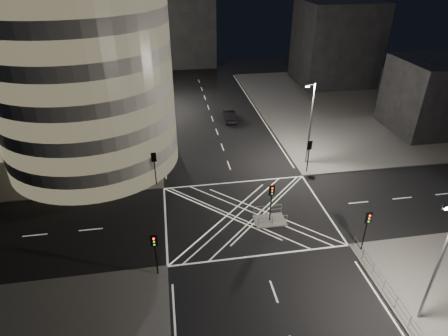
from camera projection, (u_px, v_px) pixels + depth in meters
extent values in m
plane|color=black|center=(246.00, 214.00, 37.41)|extent=(120.00, 120.00, 0.00)
cube|color=#4D4A48|center=(20.00, 125.00, 56.35)|extent=(42.00, 42.00, 0.15)
cube|color=#4D4A48|center=(377.00, 103.00, 64.51)|extent=(42.00, 42.00, 0.15)
cube|color=slate|center=(270.00, 221.00, 36.37)|extent=(3.00, 2.00, 0.15)
cylinder|color=gray|center=(79.00, 58.00, 40.77)|extent=(20.00, 20.00, 25.00)
cube|color=gray|center=(11.00, 43.00, 47.91)|extent=(20.00, 18.00, 25.00)
cube|color=gray|center=(72.00, 29.00, 64.59)|extent=(24.00, 16.00, 22.00)
cube|color=black|center=(336.00, 43.00, 71.39)|extent=(14.00, 12.00, 15.00)
cube|color=black|center=(431.00, 96.00, 52.71)|extent=(10.00, 10.00, 10.00)
cube|color=black|center=(173.00, 24.00, 81.87)|extent=(18.00, 8.00, 18.00)
cylinder|color=black|center=(140.00, 164.00, 42.74)|extent=(0.32, 0.32, 3.18)
ellipsoid|color=black|center=(137.00, 141.00, 41.31)|extent=(4.65, 4.65, 5.34)
cylinder|color=black|center=(141.00, 139.00, 47.74)|extent=(0.32, 0.32, 3.71)
ellipsoid|color=black|center=(138.00, 116.00, 46.15)|extent=(4.80, 4.80, 5.52)
cylinder|color=black|center=(143.00, 122.00, 52.96)|extent=(0.32, 0.32, 3.32)
ellipsoid|color=black|center=(140.00, 103.00, 51.52)|extent=(4.40, 4.40, 5.06)
cylinder|color=black|center=(143.00, 107.00, 58.09)|extent=(0.32, 0.32, 3.30)
ellipsoid|color=black|center=(141.00, 89.00, 56.62)|extent=(4.66, 4.66, 5.36)
cylinder|color=black|center=(144.00, 95.00, 63.20)|extent=(0.32, 0.32, 3.33)
ellipsoid|color=black|center=(142.00, 78.00, 61.74)|extent=(4.54, 4.54, 5.22)
cylinder|color=black|center=(155.00, 173.00, 41.15)|extent=(0.12, 0.12, 3.00)
cube|color=black|center=(154.00, 157.00, 40.17)|extent=(0.28, 0.22, 0.90)
cube|color=black|center=(154.00, 157.00, 40.17)|extent=(0.55, 0.04, 1.10)
cylinder|color=black|center=(156.00, 260.00, 29.53)|extent=(0.12, 0.12, 3.00)
cube|color=black|center=(154.00, 241.00, 28.56)|extent=(0.28, 0.22, 0.90)
cube|color=black|center=(154.00, 241.00, 28.56)|extent=(0.55, 0.04, 1.10)
cylinder|color=black|center=(308.00, 160.00, 43.63)|extent=(0.12, 0.12, 3.00)
cube|color=black|center=(310.00, 145.00, 42.65)|extent=(0.28, 0.22, 0.90)
cube|color=black|center=(310.00, 145.00, 42.65)|extent=(0.55, 0.04, 1.10)
cylinder|color=black|center=(364.00, 236.00, 32.01)|extent=(0.12, 0.12, 3.00)
cube|color=black|center=(368.00, 218.00, 31.03)|extent=(0.28, 0.22, 0.90)
cube|color=black|center=(368.00, 218.00, 31.03)|extent=(0.55, 0.04, 1.10)
cylinder|color=black|center=(271.00, 207.00, 35.58)|extent=(0.12, 0.12, 3.00)
cube|color=black|center=(272.00, 190.00, 34.60)|extent=(0.28, 0.22, 0.90)
cube|color=black|center=(272.00, 190.00, 34.60)|extent=(0.55, 0.04, 1.10)
cylinder|color=slate|center=(146.00, 125.00, 43.74)|extent=(0.20, 0.20, 10.00)
cylinder|color=slate|center=(146.00, 85.00, 41.37)|extent=(0.90, 0.10, 0.10)
cube|color=slate|center=(150.00, 85.00, 41.49)|extent=(0.50, 0.25, 0.18)
cube|color=white|center=(150.00, 86.00, 41.54)|extent=(0.42, 0.20, 0.05)
cylinder|color=slate|center=(148.00, 80.00, 59.11)|extent=(0.20, 0.20, 10.00)
cylinder|color=slate|center=(148.00, 49.00, 56.74)|extent=(0.90, 0.10, 0.10)
cube|color=slate|center=(151.00, 49.00, 56.86)|extent=(0.50, 0.25, 0.18)
cube|color=white|center=(151.00, 50.00, 56.91)|extent=(0.42, 0.20, 0.05)
cylinder|color=slate|center=(310.00, 125.00, 43.85)|extent=(0.20, 0.20, 10.00)
cylinder|color=slate|center=(311.00, 85.00, 41.36)|extent=(0.90, 0.10, 0.10)
cube|color=slate|center=(307.00, 86.00, 41.34)|extent=(0.50, 0.25, 0.18)
cube|color=white|center=(307.00, 87.00, 41.40)|extent=(0.42, 0.20, 0.05)
cylinder|color=slate|center=(438.00, 265.00, 24.21)|extent=(0.20, 0.20, 10.00)
cube|color=slate|center=(447.00, 207.00, 21.70)|extent=(0.50, 0.25, 0.18)
cube|color=white|center=(447.00, 208.00, 21.76)|extent=(0.42, 0.20, 0.05)
cube|color=slate|center=(390.00, 293.00, 27.85)|extent=(0.06, 11.70, 1.10)
cube|color=slate|center=(273.00, 221.00, 35.29)|extent=(2.80, 0.06, 1.10)
cube|color=slate|center=(268.00, 210.00, 36.82)|extent=(2.80, 0.06, 1.10)
imported|color=black|center=(229.00, 116.00, 57.69)|extent=(1.82, 4.68, 1.52)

